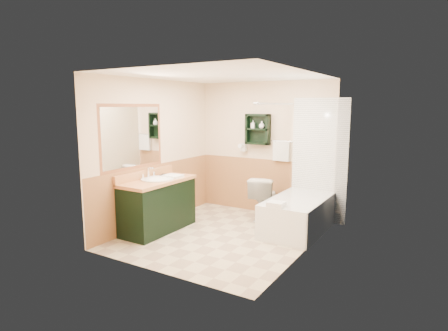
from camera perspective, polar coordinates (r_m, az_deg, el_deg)
floor at (r=5.85m, az=-0.30°, el=-10.55°), size 3.00×3.00×0.00m
back_wall at (r=6.90m, az=6.28°, el=2.64°), size 2.60×0.04×2.40m
left_wall at (r=6.35m, az=-10.54°, el=1.99°), size 0.04×3.00×2.40m
right_wall at (r=5.01m, az=12.68°, el=0.06°), size 0.04×3.00×2.40m
ceiling at (r=5.53m, az=-0.32°, el=13.78°), size 2.60×3.00×0.04m
wainscot_left at (r=6.45m, az=-10.13°, el=-4.21°), size 2.98×2.98×1.00m
wainscot_back at (r=6.98m, az=6.06°, el=-3.10°), size 2.58×2.58×1.00m
mirror_frame at (r=5.89m, az=-13.81°, el=4.27°), size 1.30×1.30×1.00m
mirror_glass at (r=5.88m, az=-13.78°, el=4.27°), size 1.20×1.20×0.90m
tile_right at (r=5.76m, az=14.62°, el=-0.38°), size 1.50×1.50×2.10m
tile_back at (r=6.52m, az=14.30°, el=0.71°), size 0.95×0.95×2.10m
tile_accent at (r=5.69m, az=14.87°, el=8.11°), size 1.50×1.50×0.10m
wall_shelf at (r=6.81m, az=5.16°, el=5.53°), size 0.45×0.15×0.55m
hair_dryer at (r=7.00m, az=3.00°, el=2.78°), size 0.10×0.24×0.18m
towel_bar at (r=6.68m, az=8.78°, el=3.68°), size 0.40×0.06×0.40m
curtain_rod at (r=5.94m, az=7.96°, el=9.31°), size 0.03×1.60×0.03m
shower_curtain at (r=6.15m, az=8.43°, el=1.35°), size 1.05×1.05×1.70m
vanity at (r=6.05m, az=-10.02°, el=-5.95°), size 0.59×1.30×0.83m
bathtub at (r=6.10m, az=11.27°, el=-7.32°), size 0.79×1.50×0.53m
toilet at (r=6.65m, az=6.10°, el=-4.87°), size 0.56×0.82×0.74m
counter_towel at (r=6.09m, az=-7.76°, el=-1.61°), size 0.28×0.22×0.04m
vanity_book at (r=6.23m, az=-9.76°, el=-0.60°), size 0.16×0.08×0.22m
tub_towel at (r=5.47m, az=7.97°, el=-5.86°), size 0.24×0.20×0.07m
soap_bottle_a at (r=6.84m, az=4.44°, el=5.96°), size 0.08×0.15×0.06m
soap_bottle_b at (r=6.76m, az=5.77°, el=6.07°), size 0.14×0.16×0.10m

